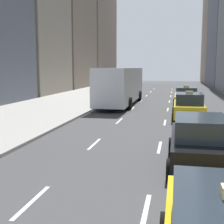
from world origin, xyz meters
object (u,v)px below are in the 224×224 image
(taxi_lead, at_px, (186,97))
(city_bus, at_px, (121,85))
(taxi_third, at_px, (189,107))
(sedan_black_near, at_px, (200,142))

(taxi_lead, height_order, city_bus, city_bus)
(city_bus, bearing_deg, taxi_third, -53.31)
(taxi_lead, bearing_deg, sedan_black_near, -90.00)
(taxi_lead, distance_m, city_bus, 5.85)
(city_bus, bearing_deg, taxi_lead, -13.71)
(taxi_lead, distance_m, taxi_third, 6.16)
(sedan_black_near, relative_size, city_bus, 0.40)
(taxi_lead, distance_m, sedan_black_near, 15.70)
(taxi_third, height_order, city_bus, city_bus)
(taxi_lead, relative_size, taxi_third, 1.00)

